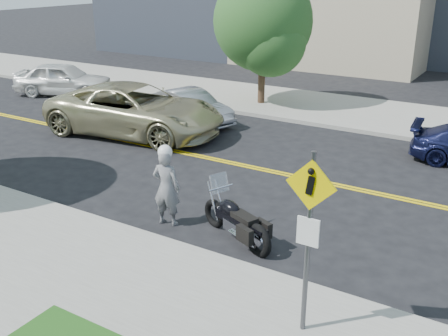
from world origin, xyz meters
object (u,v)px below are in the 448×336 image
motorcycle (236,212)px  parked_car_silver (190,107)px  motorcyclist (166,186)px  parked_car_white (63,79)px  suv (135,110)px  pedestrian_sign (309,228)px

motorcycle → parked_car_silver: bearing=153.7°
motorcyclist → parked_car_white: motorcyclist is taller
parked_car_white → parked_car_silver: parked_car_white is taller
suv → parked_car_white: 7.52m
pedestrian_sign → motorcycle: bearing=138.4°
motorcyclist → parked_car_white: (-12.09, 8.06, -0.21)m
pedestrian_sign → motorcyclist: (-4.25, 2.07, -1.00)m
motorcycle → pedestrian_sign: bearing=-18.6°
motorcyclist → parked_car_white: size_ratio=0.44×
pedestrian_sign → parked_car_silver: 12.77m
motorcyclist → parked_car_silver: bearing=-69.9°
motorcycle → suv: 8.49m
motorcycle → suv: suv is taller
pedestrian_sign → suv: pedestrian_sign is taller
parked_car_silver → suv: bearing=176.5°
motorcyclist → motorcycle: (1.73, 0.16, -0.29)m
suv → parked_car_white: bearing=58.9°
pedestrian_sign → suv: bearing=143.0°
suv → parked_car_silver: suv is taller
motorcycle → parked_car_white: size_ratio=0.50×
pedestrian_sign → motorcyclist: bearing=154.0°
motorcycle → parked_car_silver: size_ratio=0.58×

